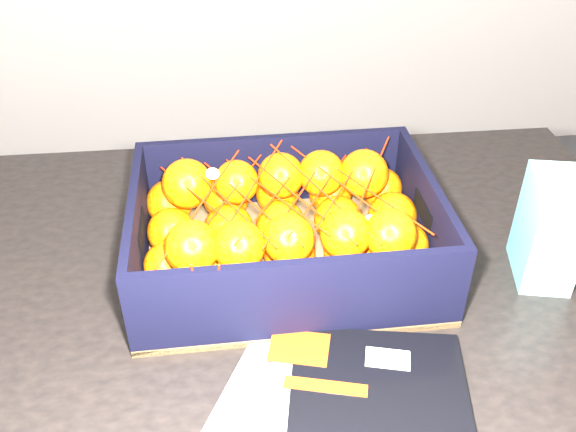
{
  "coord_description": "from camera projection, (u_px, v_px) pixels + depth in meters",
  "views": [
    {
      "loc": [
        -0.34,
        -0.6,
        1.37
      ],
      "look_at": [
        -0.25,
        0.1,
        0.86
      ],
      "focal_mm": 39.43,
      "sensor_mm": 36.0,
      "label": 1
    }
  ],
  "objects": [
    {
      "name": "clementine_heap",
      "position": [
        284.0,
        227.0,
        0.93
      ],
      "size": [
        0.42,
        0.31,
        0.13
      ],
      "color": "#FB6605",
      "rests_on": "produce_crate"
    },
    {
      "name": "magazine_stack",
      "position": [
        342.0,
        430.0,
        0.71
      ],
      "size": [
        0.38,
        0.34,
        0.02
      ],
      "color": "beige",
      "rests_on": "table"
    },
    {
      "name": "retail_carton",
      "position": [
        549.0,
        229.0,
        0.9
      ],
      "size": [
        0.09,
        0.12,
        0.16
      ],
      "primitive_type": "cube",
      "rotation": [
        0.0,
        0.0,
        -0.24
      ],
      "color": "white",
      "rests_on": "table"
    },
    {
      "name": "table",
      "position": [
        280.0,
        319.0,
        1.0
      ],
      "size": [
        1.21,
        0.82,
        0.75
      ],
      "color": "black",
      "rests_on": "ground"
    },
    {
      "name": "produce_crate",
      "position": [
        286.0,
        242.0,
        0.94
      ],
      "size": [
        0.44,
        0.33,
        0.13
      ],
      "color": "brown",
      "rests_on": "table"
    },
    {
      "name": "mesh_net",
      "position": [
        282.0,
        199.0,
        0.88
      ],
      "size": [
        0.36,
        0.29,
        0.09
      ],
      "color": "red",
      "rests_on": "clementine_heap"
    }
  ]
}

